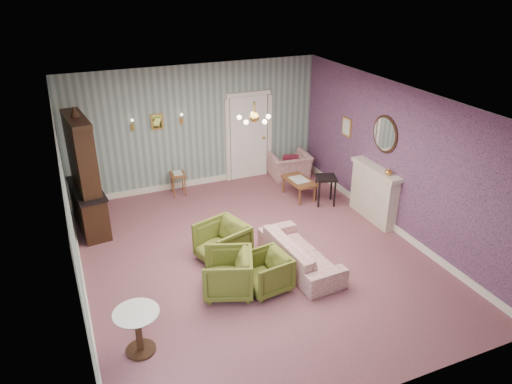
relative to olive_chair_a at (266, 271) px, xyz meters
name	(u,v)px	position (x,y,z in m)	size (l,w,h in m)	color
floor	(254,256)	(0.20, 0.98, -0.35)	(7.00, 7.00, 0.00)	#814B57
ceiling	(254,102)	(0.20, 0.98, 2.55)	(7.00, 7.00, 0.00)	white
wall_back	(196,127)	(0.20, 4.48, 1.10)	(6.00, 6.00, 0.00)	slate
wall_front	(376,305)	(0.20, -2.52, 1.10)	(6.00, 6.00, 0.00)	slate
wall_left	(70,217)	(-2.80, 0.98, 1.10)	(7.00, 7.00, 0.00)	slate
wall_right	(397,160)	(3.20, 0.98, 1.10)	(7.00, 7.00, 0.00)	slate
wall_right_floral	(396,160)	(3.19, 0.98, 1.10)	(7.00, 7.00, 0.00)	#A4527C
door	(249,136)	(1.50, 4.44, 0.73)	(1.12, 0.12, 2.16)	white
olive_chair_a	(266,271)	(0.00, 0.00, 0.00)	(0.69, 0.64, 0.71)	#585E20
olive_chair_b	(228,272)	(-0.61, 0.16, 0.05)	(0.78, 0.73, 0.80)	#585E20
olive_chair_c	(222,241)	(-0.38, 1.08, 0.05)	(0.79, 0.74, 0.81)	#585E20
sofa_chintz	(300,248)	(0.83, 0.38, 0.02)	(1.90, 0.55, 0.74)	#913A52
wingback_chair	(290,162)	(2.41, 3.98, 0.07)	(0.96, 0.62, 0.84)	#913A52
dresser	(83,172)	(-2.45, 3.25, 0.89)	(0.52, 1.49, 2.49)	black
fireplace	(374,193)	(3.06, 1.38, 0.23)	(0.30, 1.40, 1.16)	beige
mantel_vase	(389,171)	(3.04, 0.98, 0.88)	(0.15, 0.15, 0.15)	gold
oval_mirror	(385,134)	(3.16, 1.38, 1.50)	(0.04, 0.76, 0.84)	white
framed_print	(347,127)	(3.17, 2.73, 1.25)	(0.04, 0.34, 0.42)	gold
coffee_table	(299,188)	(2.11, 2.88, -0.13)	(0.49, 0.87, 0.45)	brown
side_table_black	(325,190)	(2.49, 2.35, -0.02)	(0.44, 0.44, 0.66)	black
pedestal_table	(139,332)	(-2.19, -0.63, -0.01)	(0.63, 0.63, 0.68)	black
nesting_table	(178,183)	(-0.40, 4.13, -0.07)	(0.33, 0.43, 0.56)	brown
gilt_mirror_back	(157,122)	(-0.70, 4.44, 1.35)	(0.28, 0.06, 0.36)	gold
sconce_left	(132,125)	(-1.25, 4.42, 1.35)	(0.16, 0.12, 0.30)	gold
sconce_right	(181,119)	(-0.15, 4.42, 1.35)	(0.16, 0.12, 0.30)	gold
chandelier	(254,118)	(0.20, 0.98, 2.28)	(0.56, 0.56, 0.36)	gold
burgundy_cushion	(291,162)	(2.36, 3.83, 0.13)	(0.38, 0.10, 0.38)	maroon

